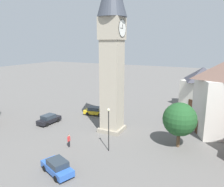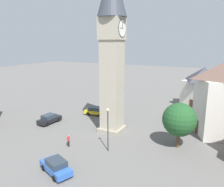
{
  "view_description": "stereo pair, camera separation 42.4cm",
  "coord_description": "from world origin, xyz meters",
  "px_view_note": "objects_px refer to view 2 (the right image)",
  "views": [
    {
      "loc": [
        28.11,
        14.03,
        13.08
      ],
      "look_at": [
        0.0,
        0.0,
        5.85
      ],
      "focal_mm": 34.89,
      "sensor_mm": 36.0,
      "label": 1
    },
    {
      "loc": [
        27.92,
        14.41,
        13.08
      ],
      "look_at": [
        0.0,
        0.0,
        5.85
      ],
      "focal_mm": 34.89,
      "sensor_mm": 36.0,
      "label": 2
    }
  ],
  "objects_px": {
    "clock_tower": "(112,36)",
    "car_silver_kerb": "(173,118)",
    "car_blue_kerb": "(49,119)",
    "building_shop_left": "(203,87)",
    "car_red_corner": "(56,166)",
    "tree": "(179,120)",
    "car_white_side": "(95,111)",
    "pedestrian": "(68,139)",
    "lamp_post": "(108,123)"
  },
  "relations": [
    {
      "from": "clock_tower",
      "to": "building_shop_left",
      "type": "distance_m",
      "value": 24.61
    },
    {
      "from": "clock_tower",
      "to": "car_silver_kerb",
      "type": "distance_m",
      "value": 17.3
    },
    {
      "from": "pedestrian",
      "to": "car_blue_kerb",
      "type": "bearing_deg",
      "value": -122.99
    },
    {
      "from": "car_blue_kerb",
      "to": "car_white_side",
      "type": "height_order",
      "value": "same"
    },
    {
      "from": "clock_tower",
      "to": "lamp_post",
      "type": "xyz_separation_m",
      "value": [
        5.97,
        2.52,
        -10.45
      ]
    },
    {
      "from": "car_silver_kerb",
      "to": "tree",
      "type": "xyz_separation_m",
      "value": [
        9.0,
        2.5,
        2.96
      ]
    },
    {
      "from": "car_red_corner",
      "to": "tree",
      "type": "xyz_separation_m",
      "value": [
        -11.72,
        10.02,
        2.96
      ]
    },
    {
      "from": "car_white_side",
      "to": "tree",
      "type": "height_order",
      "value": "tree"
    },
    {
      "from": "clock_tower",
      "to": "car_red_corner",
      "type": "distance_m",
      "value": 18.41
    },
    {
      "from": "car_silver_kerb",
      "to": "car_white_side",
      "type": "distance_m",
      "value": 14.07
    },
    {
      "from": "building_shop_left",
      "to": "lamp_post",
      "type": "relative_size",
      "value": 1.67
    },
    {
      "from": "car_red_corner",
      "to": "car_white_side",
      "type": "relative_size",
      "value": 1.02
    },
    {
      "from": "clock_tower",
      "to": "car_red_corner",
      "type": "relative_size",
      "value": 5.38
    },
    {
      "from": "car_white_side",
      "to": "building_shop_left",
      "type": "height_order",
      "value": "building_shop_left"
    },
    {
      "from": "clock_tower",
      "to": "car_silver_kerb",
      "type": "relative_size",
      "value": 5.43
    },
    {
      "from": "car_silver_kerb",
      "to": "lamp_post",
      "type": "relative_size",
      "value": 0.8
    },
    {
      "from": "clock_tower",
      "to": "pedestrian",
      "type": "bearing_deg",
      "value": -19.07
    },
    {
      "from": "clock_tower",
      "to": "pedestrian",
      "type": "distance_m",
      "value": 15.22
    },
    {
      "from": "car_red_corner",
      "to": "lamp_post",
      "type": "relative_size",
      "value": 0.81
    },
    {
      "from": "car_red_corner",
      "to": "pedestrian",
      "type": "xyz_separation_m",
      "value": [
        -5.33,
        -2.59,
        0.25
      ]
    },
    {
      "from": "car_red_corner",
      "to": "pedestrian",
      "type": "height_order",
      "value": "pedestrian"
    },
    {
      "from": "car_blue_kerb",
      "to": "car_white_side",
      "type": "bearing_deg",
      "value": 148.02
    },
    {
      "from": "clock_tower",
      "to": "car_silver_kerb",
      "type": "height_order",
      "value": "clock_tower"
    },
    {
      "from": "tree",
      "to": "building_shop_left",
      "type": "relative_size",
      "value": 0.64
    },
    {
      "from": "car_blue_kerb",
      "to": "building_shop_left",
      "type": "bearing_deg",
      "value": 134.91
    },
    {
      "from": "clock_tower",
      "to": "car_blue_kerb",
      "type": "distance_m",
      "value": 17.28
    },
    {
      "from": "car_silver_kerb",
      "to": "tree",
      "type": "bearing_deg",
      "value": 15.51
    },
    {
      "from": "clock_tower",
      "to": "building_shop_left",
      "type": "height_order",
      "value": "clock_tower"
    },
    {
      "from": "car_blue_kerb",
      "to": "car_silver_kerb",
      "type": "xyz_separation_m",
      "value": [
        -10.02,
        18.38,
        0.0
      ]
    },
    {
      "from": "car_silver_kerb",
      "to": "building_shop_left",
      "type": "bearing_deg",
      "value": 163.74
    },
    {
      "from": "clock_tower",
      "to": "tree",
      "type": "distance_m",
      "value": 14.48
    },
    {
      "from": "clock_tower",
      "to": "tree",
      "type": "xyz_separation_m",
      "value": [
        0.98,
        10.06,
        -10.36
      ]
    },
    {
      "from": "car_red_corner",
      "to": "car_silver_kerb",
      "type": "bearing_deg",
      "value": 160.04
    },
    {
      "from": "car_red_corner",
      "to": "lamp_post",
      "type": "height_order",
      "value": "lamp_post"
    },
    {
      "from": "car_silver_kerb",
      "to": "car_white_side",
      "type": "height_order",
      "value": "same"
    },
    {
      "from": "tree",
      "to": "building_shop_left",
      "type": "bearing_deg",
      "value": 177.46
    },
    {
      "from": "clock_tower",
      "to": "car_red_corner",
      "type": "bearing_deg",
      "value": 0.21
    },
    {
      "from": "car_silver_kerb",
      "to": "car_white_side",
      "type": "xyz_separation_m",
      "value": [
        2.7,
        -13.81,
        0.0
      ]
    },
    {
      "from": "car_silver_kerb",
      "to": "tree",
      "type": "height_order",
      "value": "tree"
    },
    {
      "from": "car_red_corner",
      "to": "building_shop_left",
      "type": "distance_m",
      "value": 34.41
    },
    {
      "from": "car_blue_kerb",
      "to": "car_red_corner",
      "type": "height_order",
      "value": "same"
    },
    {
      "from": "car_blue_kerb",
      "to": "building_shop_left",
      "type": "relative_size",
      "value": 0.46
    },
    {
      "from": "building_shop_left",
      "to": "lamp_post",
      "type": "xyz_separation_m",
      "value": [
        25.71,
        -8.47,
        -0.68
      ]
    },
    {
      "from": "tree",
      "to": "pedestrian",
      "type": "bearing_deg",
      "value": -63.14
    },
    {
      "from": "clock_tower",
      "to": "car_white_side",
      "type": "height_order",
      "value": "clock_tower"
    },
    {
      "from": "car_white_side",
      "to": "pedestrian",
      "type": "height_order",
      "value": "pedestrian"
    },
    {
      "from": "clock_tower",
      "to": "building_shop_left",
      "type": "bearing_deg",
      "value": 150.9
    },
    {
      "from": "pedestrian",
      "to": "car_white_side",
      "type": "bearing_deg",
      "value": -163.76
    },
    {
      "from": "lamp_post",
      "to": "tree",
      "type": "bearing_deg",
      "value": 123.52
    },
    {
      "from": "car_white_side",
      "to": "clock_tower",
      "type": "bearing_deg",
      "value": 49.54
    }
  ]
}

